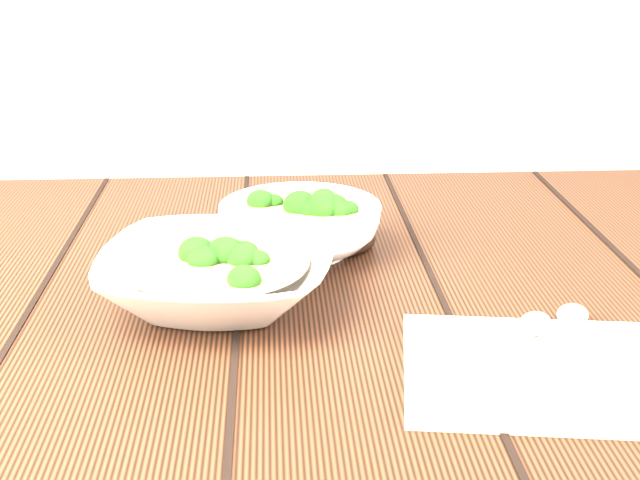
# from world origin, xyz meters

# --- Properties ---
(table) EXTENTS (1.20, 0.80, 0.75)m
(table) POSITION_xyz_m (0.00, 0.00, 0.63)
(table) COLOR #371C0F
(table) RESTS_ON ground
(soup_bowl_front) EXTENTS (0.25, 0.25, 0.07)m
(soup_bowl_front) POSITION_xyz_m (-0.04, -0.04, 0.78)
(soup_bowl_front) COLOR silver
(soup_bowl_front) RESTS_ON table
(soup_bowl_back) EXTENTS (0.22, 0.22, 0.06)m
(soup_bowl_back) POSITION_xyz_m (0.05, 0.09, 0.78)
(soup_bowl_back) COLOR silver
(soup_bowl_back) RESTS_ON table
(trivet) EXTENTS (0.12, 0.12, 0.02)m
(trivet) POSITION_xyz_m (0.08, 0.11, 0.76)
(trivet) COLOR black
(trivet) RESTS_ON table
(napkin) EXTENTS (0.24, 0.21, 0.01)m
(napkin) POSITION_xyz_m (0.23, -0.21, 0.76)
(napkin) COLOR beige
(napkin) RESTS_ON table
(spoon_left) EXTENTS (0.09, 0.17, 0.01)m
(spoon_left) POSITION_xyz_m (0.23, -0.17, 0.76)
(spoon_left) COLOR #ABA897
(spoon_left) RESTS_ON napkin
(spoon_right) EXTENTS (0.09, 0.17, 0.01)m
(spoon_right) POSITION_xyz_m (0.27, -0.15, 0.76)
(spoon_right) COLOR #ABA897
(spoon_right) RESTS_ON napkin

